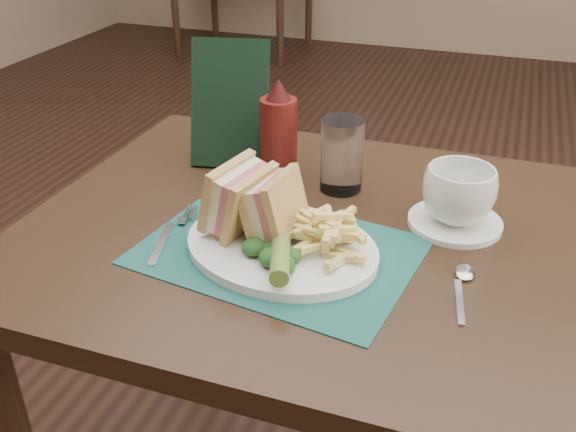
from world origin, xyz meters
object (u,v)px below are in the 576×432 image
object	(u,v)px
sandwich_half_b	(261,203)
drinking_glass	(342,155)
sandwich_half_a	(227,194)
table_main	(305,394)
placemat	(278,251)
ketchup_bottle	(279,130)
saucer	(455,222)
coffee_cup	(459,195)
plate	(281,247)
check_presenter	(230,104)

from	to	relation	value
sandwich_half_b	drinking_glass	xyz separation A→B (m)	(0.07, 0.22, -0.00)
sandwich_half_a	sandwich_half_b	bearing A→B (deg)	8.96
sandwich_half_b	table_main	bearing A→B (deg)	61.50
placemat	ketchup_bottle	world-z (taller)	ketchup_bottle
saucer	coffee_cup	distance (m)	0.05
plate	ketchup_bottle	distance (m)	0.27
table_main	check_presenter	xyz separation A→B (m)	(-0.22, 0.19, 0.49)
drinking_glass	coffee_cup	bearing A→B (deg)	-17.29
sandwich_half_b	placemat	bearing A→B (deg)	-22.24
saucer	check_presenter	bearing A→B (deg)	165.56
plate	sandwich_half_b	world-z (taller)	sandwich_half_b
plate	check_presenter	bearing A→B (deg)	137.98
coffee_cup	check_presenter	bearing A→B (deg)	165.56
ketchup_bottle	sandwich_half_a	bearing A→B (deg)	-91.04
placemat	saucer	bearing A→B (deg)	34.92
plate	sandwich_half_b	bearing A→B (deg)	165.96
table_main	sandwich_half_b	world-z (taller)	sandwich_half_b
plate	coffee_cup	bearing A→B (deg)	47.95
plate	drinking_glass	world-z (taller)	drinking_glass
sandwich_half_a	check_presenter	xyz separation A→B (m)	(-0.11, 0.26, 0.04)
saucer	check_presenter	distance (m)	0.47
table_main	plate	distance (m)	0.40
table_main	plate	xyz separation A→B (m)	(-0.01, -0.09, 0.38)
coffee_cup	drinking_glass	size ratio (longest dim) A/B	0.88
coffee_cup	table_main	bearing A→B (deg)	-161.24
placemat	sandwich_half_b	bearing A→B (deg)	152.10
table_main	plate	size ratio (longest dim) A/B	3.00
placemat	check_presenter	xyz separation A→B (m)	(-0.20, 0.28, 0.11)
placemat	sandwich_half_b	world-z (taller)	sandwich_half_b
sandwich_half_a	coffee_cup	size ratio (longest dim) A/B	0.97
plate	coffee_cup	distance (m)	0.29
sandwich_half_b	ketchup_bottle	size ratio (longest dim) A/B	0.55
saucer	check_presenter	xyz separation A→B (m)	(-0.44, 0.11, 0.11)
placemat	drinking_glass	world-z (taller)	drinking_glass
table_main	sandwich_half_b	xyz separation A→B (m)	(-0.05, -0.07, 0.44)
table_main	drinking_glass	distance (m)	0.46
plate	drinking_glass	size ratio (longest dim) A/B	2.31
sandwich_half_b	check_presenter	bearing A→B (deg)	127.70
coffee_cup	placemat	bearing A→B (deg)	-145.08
sandwich_half_b	saucer	bearing A→B (deg)	34.43
sandwich_half_b	check_presenter	size ratio (longest dim) A/B	0.43
sandwich_half_b	ketchup_bottle	xyz separation A→B (m)	(-0.05, 0.22, 0.02)
plate	sandwich_half_a	size ratio (longest dim) A/B	2.70
sandwich_half_a	check_presenter	size ratio (longest dim) A/B	0.47
sandwich_half_a	sandwich_half_b	xyz separation A→B (m)	(0.06, -0.00, -0.00)
plate	coffee_cup	xyz separation A→B (m)	(0.24, 0.17, 0.05)
placemat	ketchup_bottle	bearing A→B (deg)	109.81
sandwich_half_b	coffee_cup	size ratio (longest dim) A/B	0.89
saucer	coffee_cup	xyz separation A→B (m)	(0.00, 0.00, 0.05)
coffee_cup	check_presenter	xyz separation A→B (m)	(-0.44, 0.11, 0.06)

